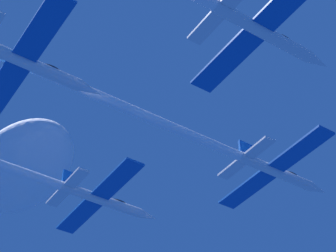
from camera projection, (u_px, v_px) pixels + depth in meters
name	position (u px, v px, depth m)	size (l,w,h in m)	color
jet_lead	(201.00, 139.00, 77.81)	(20.17, 50.61, 3.34)	silver
jet_left_wing	(35.00, 177.00, 81.73)	(20.17, 44.56, 3.34)	silver
cloud_puffy	(20.00, 169.00, 139.96)	(35.52, 19.53, 12.43)	white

